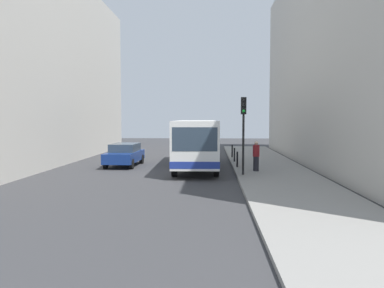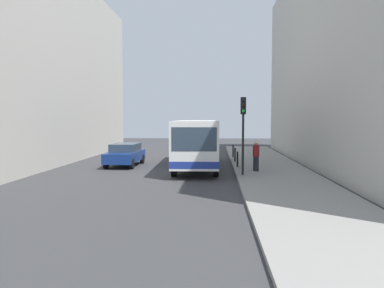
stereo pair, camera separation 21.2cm
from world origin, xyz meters
name	(u,v)px [view 1 (the left image)]	position (x,y,z in m)	size (l,w,h in m)	color
ground_plane	(179,173)	(0.00, 0.00, 0.00)	(80.00, 80.00, 0.00)	#38383A
sidewalk	(274,172)	(5.40, 0.00, 0.07)	(4.40, 40.00, 0.15)	gray
building_left	(16,64)	(-11.50, 4.00, 6.85)	(7.00, 32.00, 13.70)	#BCB7AD
building_right	(360,53)	(11.50, 4.00, 7.36)	(7.00, 32.00, 14.72)	#BCB7AD
bus	(197,141)	(0.91, 2.62, 1.73)	(2.77, 11.07, 3.00)	white
car_beside_bus	(125,154)	(-3.86, 3.13, 0.78)	(1.96, 4.45, 1.48)	navy
traffic_light	(243,121)	(3.55, -1.54, 3.01)	(0.28, 0.33, 4.10)	black
bollard_near	(237,159)	(3.45, 1.71, 0.62)	(0.11, 0.11, 0.95)	black
bollard_mid	(234,155)	(3.45, 4.81, 0.62)	(0.11, 0.11, 0.95)	black
bollard_far	(232,151)	(3.45, 7.92, 0.62)	(0.11, 0.11, 0.95)	black
pedestrian_near_signal	(256,156)	(4.40, -0.03, 1.00)	(0.38, 0.38, 1.70)	#26262D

